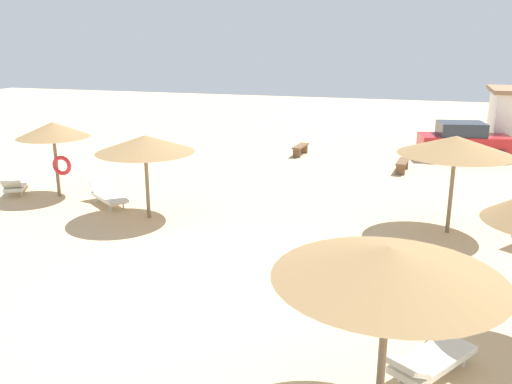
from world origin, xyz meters
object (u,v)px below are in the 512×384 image
at_px(lounger_1, 429,361).
at_px(bench_0, 402,164).
at_px(parasol_2, 145,144).
at_px(lounger_2, 108,195).
at_px(parasol_5, 456,145).
at_px(lounger_4, 17,185).
at_px(parked_car, 463,142).
at_px(parasol_4, 53,131).
at_px(bench_1, 300,148).
at_px(parasol_3, 389,263).

height_order(lounger_1, bench_0, lounger_1).
xyz_separation_m(parasol_2, lounger_2, (-1.99, 0.88, -2.02)).
relative_size(parasol_2, bench_0, 1.96).
relative_size(parasol_5, bench_0, 2.06).
xyz_separation_m(lounger_4, parked_car, (15.73, 10.79, 0.51)).
bearing_deg(parked_car, lounger_2, -137.12).
xyz_separation_m(parasol_2, lounger_4, (-5.87, 1.10, -2.02)).
bearing_deg(bench_0, lounger_2, -140.66).
height_order(parasol_5, parked_car, parasol_5).
bearing_deg(lounger_1, parasol_4, 149.51).
bearing_deg(bench_1, lounger_1, -70.70).
distance_m(parasol_2, parked_car, 15.52).
xyz_separation_m(lounger_1, parked_car, (1.50, 18.03, 0.51)).
bearing_deg(parasol_5, lounger_2, -177.76).
distance_m(lounger_1, lounger_4, 15.96).
height_order(lounger_1, lounger_4, lounger_4).
bearing_deg(parasol_3, parasol_4, 143.55).
distance_m(parasol_2, lounger_1, 10.57).
bearing_deg(parasol_3, lounger_1, 62.98).
height_order(lounger_2, bench_0, lounger_2).
height_order(parasol_3, lounger_4, parasol_3).
bearing_deg(lounger_1, parasol_2, 143.66).
bearing_deg(parasol_4, parasol_5, 0.32).
bearing_deg(lounger_4, parasol_5, 0.81).
distance_m(parasol_3, parasol_4, 14.72).
relative_size(parasol_3, parasol_4, 1.20).
bearing_deg(parasol_4, bench_1, 54.32).
xyz_separation_m(bench_0, bench_1, (-4.81, 2.04, 0.00)).
height_order(parasol_3, parasol_5, parasol_5).
relative_size(parasol_4, bench_1, 1.73).
xyz_separation_m(parasol_5, parked_car, (0.96, 10.58, -1.73)).
xyz_separation_m(parasol_2, parasol_5, (8.90, 1.31, 0.22)).
bearing_deg(lounger_4, parasol_4, 4.56).
bearing_deg(lounger_4, bench_1, 48.44).
bearing_deg(lounger_4, parasol_3, -32.48).
relative_size(parasol_5, lounger_4, 1.60).
height_order(parasol_4, bench_0, parasol_4).
bearing_deg(parasol_2, parasol_3, -44.44).
xyz_separation_m(parasol_4, parasol_5, (13.07, 0.07, 0.21)).
bearing_deg(lounger_1, bench_1, 109.30).
relative_size(parasol_2, parasol_3, 0.94).
xyz_separation_m(parasol_4, lounger_4, (-1.69, -0.13, -2.03)).
xyz_separation_m(parasol_2, bench_1, (2.51, 10.55, -1.99)).
distance_m(parasol_5, lounger_2, 11.12).
relative_size(lounger_2, bench_0, 1.24).
bearing_deg(lounger_1, parasol_5, 85.86).
bearing_deg(parasol_2, lounger_4, 169.40).
bearing_deg(lounger_2, parasol_5, 2.24).
distance_m(parasol_2, bench_1, 11.03).
bearing_deg(lounger_1, parked_car, 85.23).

